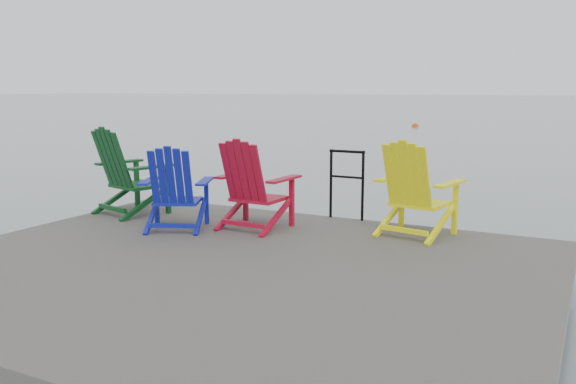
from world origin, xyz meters
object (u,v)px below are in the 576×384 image
at_px(chair_yellow, 415,189).
at_px(chair_red, 253,184).
at_px(chair_green, 128,171).
at_px(buoy_b, 415,127).
at_px(chair_blue, 175,188).
at_px(handrail, 347,178).

bearing_deg(chair_yellow, chair_red, -152.72).
bearing_deg(chair_green, buoy_b, 112.82).
relative_size(chair_blue, chair_yellow, 0.92).
height_order(chair_green, chair_yellow, chair_green).
bearing_deg(chair_blue, buoy_b, 75.60).
distance_m(handrail, chair_yellow, 1.14).
relative_size(chair_green, chair_blue, 1.15).
relative_size(handrail, chair_green, 0.78).
distance_m(chair_red, chair_yellow, 1.90).
distance_m(chair_green, chair_red, 1.94).
height_order(handrail, chair_yellow, chair_yellow).
bearing_deg(chair_yellow, chair_green, -161.08).
xyz_separation_m(chair_green, chair_blue, (1.14, -0.46, -0.08)).
bearing_deg(chair_green, chair_blue, -7.06).
distance_m(chair_yellow, buoy_b, 28.70).
bearing_deg(buoy_b, handrail, -76.33).
relative_size(chair_yellow, buoy_b, 2.67).
xyz_separation_m(handrail, chair_yellow, (1.03, -0.49, 0.01)).
bearing_deg(handrail, buoy_b, 103.67).
height_order(chair_green, chair_red, chair_green).
relative_size(chair_green, chair_red, 1.07).
bearing_deg(handrail, chair_yellow, -25.50).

